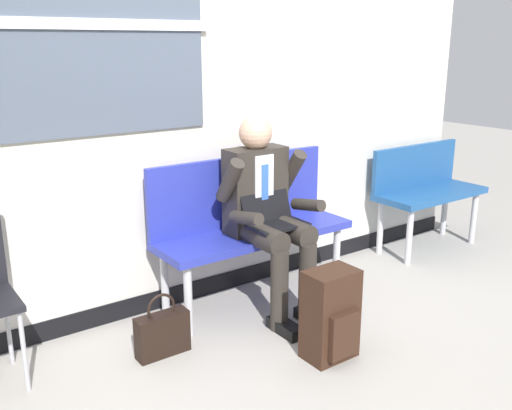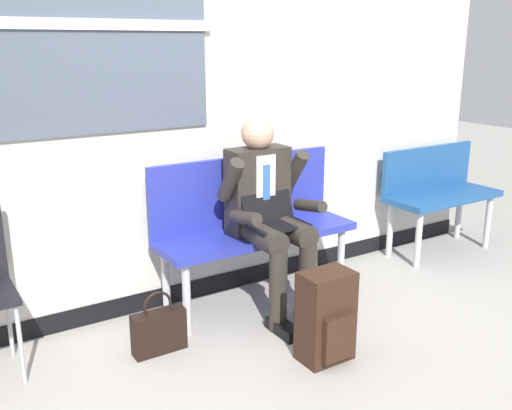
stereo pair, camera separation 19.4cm
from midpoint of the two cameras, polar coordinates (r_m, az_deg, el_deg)
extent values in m
plane|color=#9E9991|center=(3.59, 0.50, -12.31)|extent=(18.00, 18.00, 0.00)
cube|color=beige|center=(3.72, -5.12, 17.93)|extent=(5.10, 0.12, 1.60)
cube|color=beige|center=(3.88, -4.67, -0.85)|extent=(5.10, 0.12, 0.91)
cube|color=black|center=(4.06, -4.50, -7.84)|extent=(5.10, 0.14, 0.13)
cube|color=#4C5666|center=(3.41, -14.28, 17.01)|extent=(1.37, 0.02, 1.21)
cube|color=silver|center=(3.40, -14.22, 17.02)|extent=(1.45, 0.03, 0.06)
cube|color=#28339E|center=(3.76, 1.64, -2.95)|extent=(1.35, 0.42, 0.05)
cube|color=#28339E|center=(3.83, 0.16, 1.44)|extent=(1.35, 0.04, 0.47)
cylinder|color=#B7B7BC|center=(3.46, -5.30, -9.30)|extent=(0.05, 0.05, 0.45)
cylinder|color=#B7B7BC|center=(3.71, -7.45, -7.59)|extent=(0.05, 0.05, 0.45)
cylinder|color=#B7B7BC|center=(4.09, 9.77, -5.38)|extent=(0.05, 0.05, 0.45)
cylinder|color=#B7B7BC|center=(4.30, 7.10, -4.19)|extent=(0.05, 0.05, 0.45)
cube|color=navy|center=(4.96, 19.12, 0.81)|extent=(1.00, 0.42, 0.05)
cube|color=navy|center=(5.02, 17.75, 3.53)|extent=(1.00, 0.04, 0.36)
cylinder|color=#B7B7BC|center=(4.62, 16.99, -3.33)|extent=(0.05, 0.05, 0.45)
cylinder|color=#B7B7BC|center=(4.81, 14.31, -2.38)|extent=(0.05, 0.05, 0.45)
cylinder|color=#B7B7BC|center=(5.27, 23.02, -1.57)|extent=(0.05, 0.05, 0.45)
cylinder|color=#B7B7BC|center=(5.44, 20.46, -0.79)|extent=(0.05, 0.05, 0.45)
cylinder|color=#2D2823|center=(3.52, 2.07, -3.12)|extent=(0.15, 0.40, 0.15)
cylinder|color=#2D2823|center=(3.49, 3.81, -8.60)|extent=(0.11, 0.11, 0.50)
cube|color=black|center=(3.54, 4.33, -12.14)|extent=(0.10, 0.26, 0.07)
cylinder|color=#2D2823|center=(3.64, 4.93, -2.50)|extent=(0.15, 0.40, 0.15)
cylinder|color=#2D2823|center=(3.61, 6.66, -7.78)|extent=(0.11, 0.11, 0.50)
cube|color=black|center=(3.66, 7.15, -11.21)|extent=(0.10, 0.26, 0.07)
cube|color=#2D2823|center=(3.68, 1.67, 1.47)|extent=(0.40, 0.18, 0.55)
cube|color=silver|center=(3.59, 2.53, 1.92)|extent=(0.14, 0.01, 0.39)
cube|color=blue|center=(3.59, 2.59, 1.44)|extent=(0.05, 0.01, 0.33)
sphere|color=tan|center=(3.60, 1.72, 7.17)|extent=(0.21, 0.21, 0.21)
cylinder|color=#2D2823|center=(3.47, -0.95, 2.46)|extent=(0.09, 0.25, 0.30)
cylinder|color=#2D2823|center=(3.38, 0.57, -1.28)|extent=(0.08, 0.27, 0.12)
cylinder|color=#2D2823|center=(3.74, 5.35, 3.37)|extent=(0.09, 0.25, 0.30)
cylinder|color=#2D2823|center=(3.65, 6.90, -0.08)|extent=(0.08, 0.27, 0.12)
cube|color=black|center=(3.54, 3.83, -2.10)|extent=(0.36, 0.22, 0.02)
cube|color=black|center=(3.61, 2.64, 0.10)|extent=(0.36, 0.08, 0.21)
cube|color=#331E14|center=(3.22, 8.68, -10.89)|extent=(0.29, 0.19, 0.51)
cube|color=#331E14|center=(3.18, 10.03, -12.89)|extent=(0.20, 0.04, 0.26)
cube|color=black|center=(3.34, -7.95, -12.39)|extent=(0.30, 0.10, 0.25)
torus|color=black|center=(3.26, -8.06, -9.87)|extent=(0.17, 0.02, 0.17)
cylinder|color=#A5A5AA|center=(3.18, -20.72, -12.85)|extent=(0.02, 0.02, 0.44)
cylinder|color=#A5A5AA|center=(3.47, -21.87, -10.54)|extent=(0.02, 0.02, 0.44)
camera|label=1|loc=(0.10, -88.39, 0.46)|focal=40.27mm
camera|label=2|loc=(0.10, 91.61, -0.46)|focal=40.27mm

